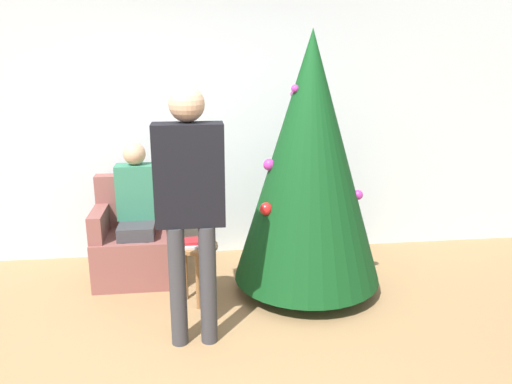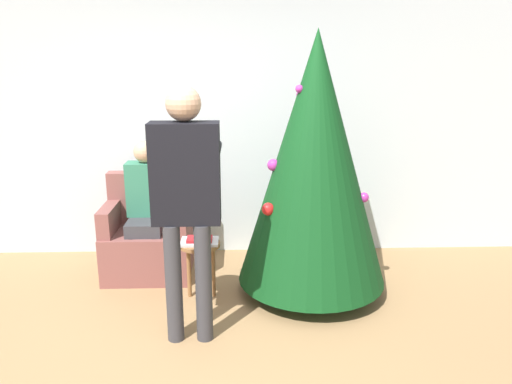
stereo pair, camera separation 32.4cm
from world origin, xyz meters
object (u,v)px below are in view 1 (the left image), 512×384
Objects in this scene: christmas_tree at (309,160)px; armchair at (139,242)px; person_standing at (190,192)px; side_stool at (197,256)px; person_seated at (137,206)px.

christmas_tree is 1.76m from armchair.
person_standing is at bearing -66.25° from armchair.
armchair is at bearing 132.69° from side_stool.
christmas_tree is at bearing 7.78° from side_stool.
person_standing is (0.50, -1.13, 0.77)m from armchair.
side_stool is at bearing 86.56° from person_standing.
person_standing reaches higher than armchair.
christmas_tree is at bearing -16.68° from armchair.
christmas_tree is 1.62m from person_seated.
armchair is (-1.49, 0.45, -0.83)m from christmas_tree.
christmas_tree is 2.36× the size of armchair.
person_seated reaches higher than side_stool.
christmas_tree is 4.31× the size of side_stool.
person_seated is at bearing 133.81° from side_stool.
side_stool is (0.03, 0.56, -0.71)m from person_standing.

